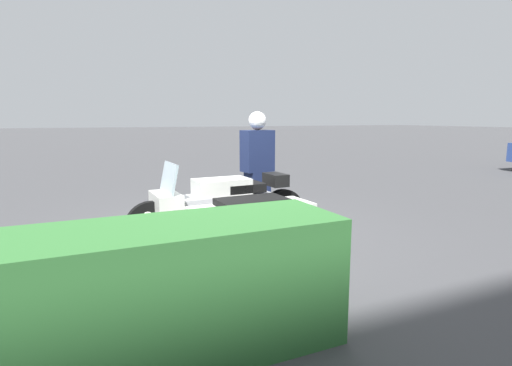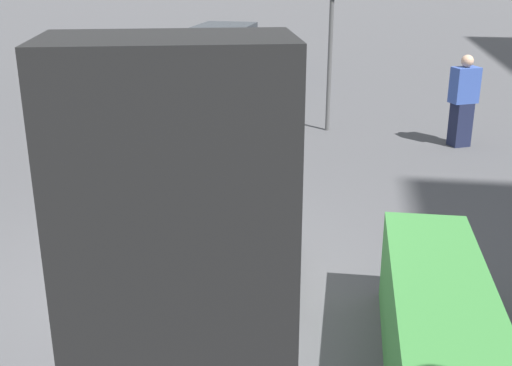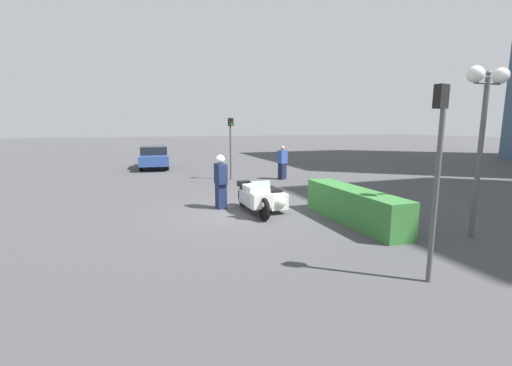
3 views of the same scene
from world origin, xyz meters
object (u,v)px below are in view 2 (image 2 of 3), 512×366
object	(u,v)px
officer_rider	(151,173)
parked_car_background	(224,48)
pedestrian_bystander	(463,101)
police_motorcycle	(230,247)
traffic_light_far	(331,29)

from	to	relation	value
officer_rider	parked_car_background	world-z (taller)	officer_rider
officer_rider	parked_car_background	xyz separation A→B (m)	(-12.53, -1.52, -0.20)
officer_rider	pedestrian_bystander	world-z (taller)	officer_rider
parked_car_background	pedestrian_bystander	distance (m)	9.52
police_motorcycle	pedestrian_bystander	distance (m)	7.07
parked_car_background	traffic_light_far	bearing A→B (deg)	-147.56
officer_rider	parked_car_background	distance (m)	12.62
traffic_light_far	pedestrian_bystander	distance (m)	2.97
officer_rider	traffic_light_far	distance (m)	6.42
police_motorcycle	pedestrian_bystander	xyz separation A→B (m)	(-6.18, 3.41, 0.41)
officer_rider	parked_car_background	size ratio (longest dim) A/B	0.39
traffic_light_far	pedestrian_bystander	world-z (taller)	traffic_light_far
officer_rider	pedestrian_bystander	size ratio (longest dim) A/B	1.04
traffic_light_far	parked_car_background	bearing A→B (deg)	-163.45
traffic_light_far	pedestrian_bystander	bearing A→B (deg)	61.92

